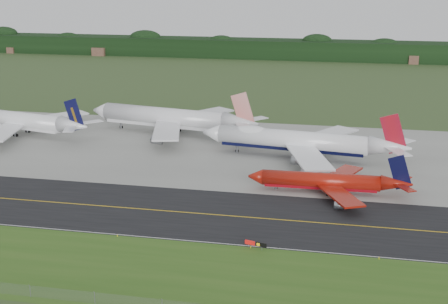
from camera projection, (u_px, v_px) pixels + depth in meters
ground at (246, 211)px, 148.38m from camera, size 600.00×600.00×0.00m
grass_verge at (214, 279)px, 115.44m from camera, size 400.00×30.00×0.01m
taxiway at (243, 217)px, 144.61m from camera, size 400.00×32.00×0.02m
apron at (273, 152)px, 196.37m from camera, size 400.00×78.00×0.01m
taxiway_centreline at (243, 217)px, 144.61m from camera, size 400.00×0.40×0.00m
taxiway_edge_line at (230, 244)px, 130.02m from camera, size 400.00×0.25×0.00m
horizon_treeline at (317, 51)px, 404.47m from camera, size 700.00×25.00×12.00m
jet_ba_747 at (299, 141)px, 188.57m from camera, size 64.02×52.61×16.10m
jet_red_737 at (330, 182)px, 159.35m from camera, size 41.61×34.04×11.27m
jet_navy_gold at (20, 121)px, 216.77m from camera, size 57.13×48.90×14.87m
jet_star_tail at (172, 118)px, 217.12m from camera, size 63.89×52.75×16.91m
taxiway_sign at (256, 244)px, 127.59m from camera, size 4.65×1.36×1.59m
edge_marker_left at (117, 235)px, 133.77m from camera, size 0.16×0.16×0.50m
edge_marker_center at (251, 247)px, 128.14m from camera, size 0.16×0.16×0.50m
edge_marker_right at (379, 258)px, 123.16m from camera, size 0.16×0.16×0.50m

